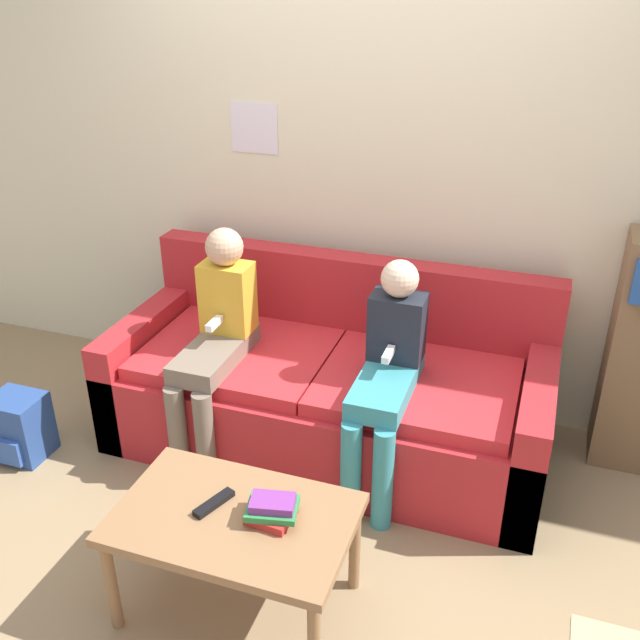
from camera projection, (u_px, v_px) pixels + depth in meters
ground_plane at (288, 511)px, 3.17m from camera, size 10.00×10.00×0.00m
wall_back at (365, 162)px, 3.51m from camera, size 8.00×0.06×2.60m
couch at (329, 390)px, 3.52m from camera, size 2.10×0.90×0.87m
coffee_table at (234, 527)px, 2.54m from camera, size 0.85×0.54×0.44m
person_left at (216, 335)px, 3.33m from camera, size 0.24×0.60×1.10m
person_right at (387, 371)px, 3.09m from camera, size 0.24×0.60×1.05m
tv_remote at (214, 503)px, 2.55m from camera, size 0.10×0.17×0.02m
book_stack at (272, 509)px, 2.48m from camera, size 0.20×0.17×0.09m
backpack at (20, 427)px, 3.46m from camera, size 0.25×0.25×0.32m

